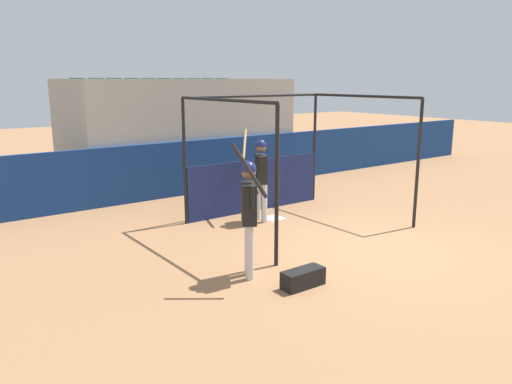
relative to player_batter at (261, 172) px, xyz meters
The scene contains 8 objects.
ground_plane 3.23m from the player_batter, 78.53° to the right, with size 60.00×60.00×0.00m, color #A8754C.
outfield_wall 3.41m from the player_batter, 79.77° to the left, with size 24.00×0.12×1.48m.
bleacher_section 5.05m from the player_batter, 83.13° to the left, with size 6.50×3.20×3.16m.
batting_cage 0.54m from the player_batter, 30.05° to the left, with size 3.87×3.24×2.77m.
home_plate 1.17m from the player_batter, ahead, with size 0.44×0.44×0.02m.
player_batter is the anchor object (origin of this frame).
player_waiting 3.28m from the player_batter, 130.15° to the right, with size 0.61×0.83×2.20m.
equipment_bag 3.84m from the player_batter, 116.87° to the right, with size 0.70×0.28×0.28m.
Camera 1 is at (-7.12, -5.68, 3.11)m, focal length 35.00 mm.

